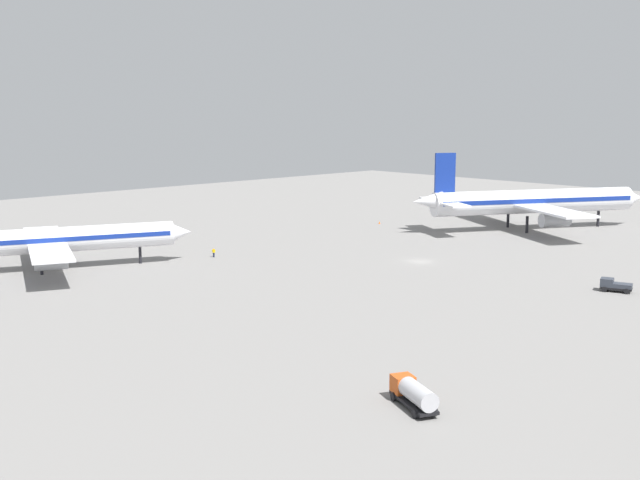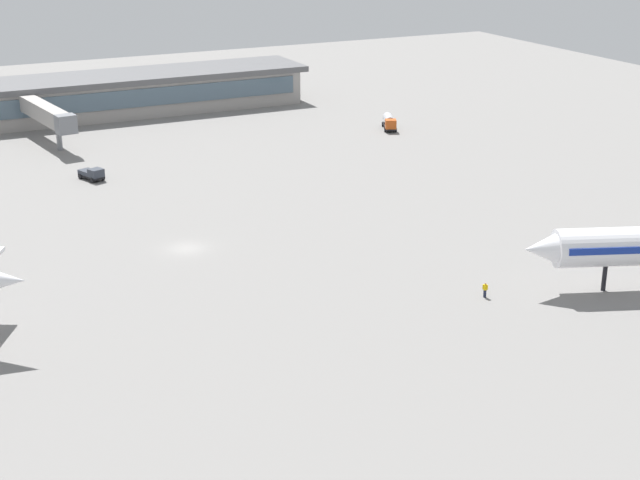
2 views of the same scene
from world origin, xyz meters
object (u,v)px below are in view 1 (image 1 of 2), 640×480
at_px(pushback_tractor, 614,285).
at_px(safety_cone_near_gate, 379,223).
at_px(ground_crew_worker, 214,253).
at_px(fuel_truck, 414,393).
at_px(airplane_taxiing, 55,240).
at_px(airplane_at_gate, 531,201).

xyz_separation_m(pushback_tractor, safety_cone_near_gate, (25.50, 69.55, -0.67)).
relative_size(pushback_tractor, ground_crew_worker, 2.87).
xyz_separation_m(fuel_truck, safety_cone_near_gate, (81.90, 78.24, -1.09)).
relative_size(airplane_taxiing, safety_cone_near_gate, 72.66).
xyz_separation_m(airplane_at_gate, safety_cone_near_gate, (-17.86, 28.85, -5.98)).
bearing_deg(ground_crew_worker, fuel_truck, 21.24).
height_order(airplane_taxiing, ground_crew_worker, airplane_taxiing).
xyz_separation_m(airplane_taxiing, pushback_tractor, (52.41, -71.67, -4.06)).
relative_size(fuel_truck, ground_crew_worker, 3.91).
distance_m(ground_crew_worker, safety_cone_near_gate, 52.86).
height_order(fuel_truck, safety_cone_near_gate, fuel_truck).
xyz_separation_m(airplane_at_gate, pushback_tractor, (-43.36, -40.70, -5.31)).
bearing_deg(safety_cone_near_gate, pushback_tractor, -110.14).
bearing_deg(ground_crew_worker, airplane_taxiing, -65.94).
distance_m(airplane_taxiing, safety_cone_near_gate, 78.09).
distance_m(fuel_truck, ground_crew_worker, 77.11).
bearing_deg(airplane_at_gate, ground_crew_worker, -168.82).
distance_m(airplane_taxiing, pushback_tractor, 88.88).
bearing_deg(pushback_tractor, fuel_truck, 78.39).
height_order(airplane_taxiing, fuel_truck, airplane_taxiing).
height_order(airplane_at_gate, safety_cone_near_gate, airplane_at_gate).
bearing_deg(ground_crew_worker, airplane_at_gate, 116.48).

